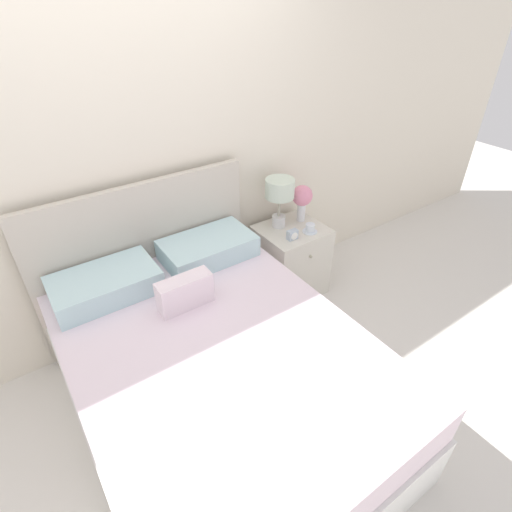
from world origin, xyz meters
name	(u,v)px	position (x,y,z in m)	size (l,w,h in m)	color
ground_plane	(159,322)	(0.00, 0.00, 0.00)	(12.00, 12.00, 0.00)	silver
wall_back	(124,155)	(0.00, 0.07, 1.30)	(8.00, 0.06, 2.60)	silver
bed	(215,371)	(0.00, -0.90, 0.33)	(1.45, 1.93, 1.15)	white
nightstand	(290,260)	(1.07, -0.24, 0.29)	(0.50, 0.47, 0.59)	silver
table_lamp	(280,193)	(1.01, -0.15, 0.87)	(0.22, 0.22, 0.39)	white
flower_vase	(302,198)	(1.21, -0.17, 0.78)	(0.16, 0.16, 0.29)	white
teacup	(310,228)	(1.15, -0.35, 0.62)	(0.11, 0.11, 0.07)	white
alarm_clock	(292,235)	(0.98, -0.36, 0.62)	(0.08, 0.05, 0.07)	silver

